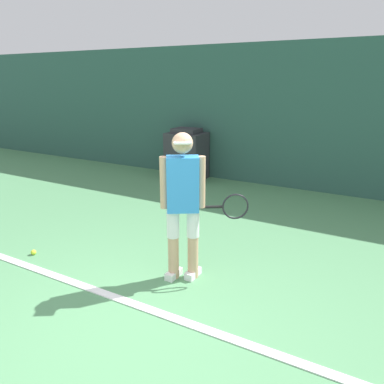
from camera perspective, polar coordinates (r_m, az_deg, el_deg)
ground_plane at (r=3.56m, az=-8.86°, el=-20.92°), size 24.00×24.00×0.00m
back_wall at (r=7.81m, az=16.31°, el=10.79°), size 24.00×0.10×2.88m
court_baseline at (r=3.80m, az=-5.09°, el=-17.89°), size 21.60×0.10×0.01m
tennis_player at (r=4.02m, az=-1.25°, el=-1.33°), size 0.82×0.58×1.65m
tennis_ball at (r=5.28m, az=-23.00°, el=-8.44°), size 0.07×0.07×0.07m
covered_chair at (r=8.44m, az=-0.83°, el=5.68°), size 0.82×0.65×1.14m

